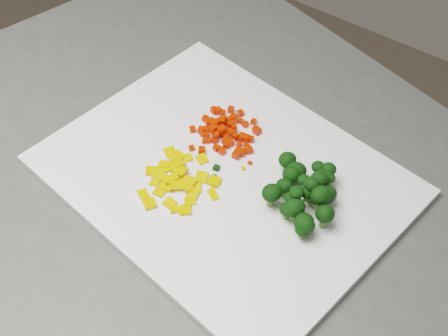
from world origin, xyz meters
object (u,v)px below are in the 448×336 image
Objects in this scene: carrot_pile at (225,126)px; pepper_pile at (178,176)px; cutting_board at (224,176)px; broccoli_pile at (304,187)px.

carrot_pile is 0.86× the size of pepper_pile.
broccoli_pile is at bearing 10.53° from cutting_board.
carrot_pile is at bearing 124.37° from cutting_board.
pepper_pile is at bearing -156.64° from broccoli_pile.
pepper_pile is 0.16m from broccoli_pile.
broccoli_pile is at bearing -15.26° from carrot_pile.
broccoli_pile reaches higher than cutting_board.
broccoli_pile is at bearing 23.36° from pepper_pile.
carrot_pile is (-0.04, 0.06, 0.02)m from cutting_board.
cutting_board is 4.50× the size of carrot_pile.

